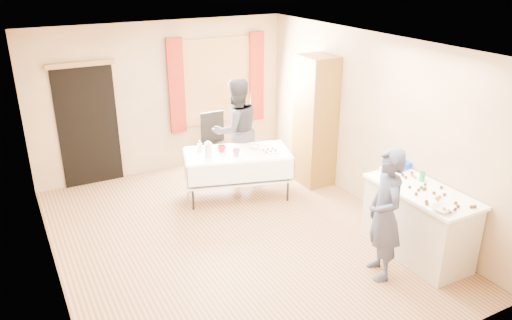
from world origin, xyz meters
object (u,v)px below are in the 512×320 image
girl (385,215)px  party_table (237,170)px  chair (217,154)px  cabinet (315,121)px  woman (236,130)px  counter (418,222)px

girl → party_table: bearing=-147.7°
party_table → chair: 1.11m
cabinet → girl: (-0.81, -2.62, -0.26)m
party_table → chair: chair is taller
cabinet → woman: (-1.10, 0.70, -0.19)m
counter → chair: (-1.14, 3.67, -0.14)m
cabinet → party_table: (-1.38, 0.10, -0.63)m
chair → woman: 0.77m
woman → party_table: bearing=63.4°
chair → girl: girl is taller
girl → woman: size_ratio=0.92×
woman → chair: bearing=-75.4°
cabinet → woman: size_ratio=1.22×
cabinet → counter: size_ratio=1.48×
cabinet → party_table: size_ratio=1.18×
party_table → girl: size_ratio=1.12×
girl → counter: bearing=121.6°
woman → counter: bearing=105.9°
counter → woman: bearing=107.4°
chair → girl: bearing=-84.9°
counter → girl: 0.81m
chair → counter: bearing=-74.1°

